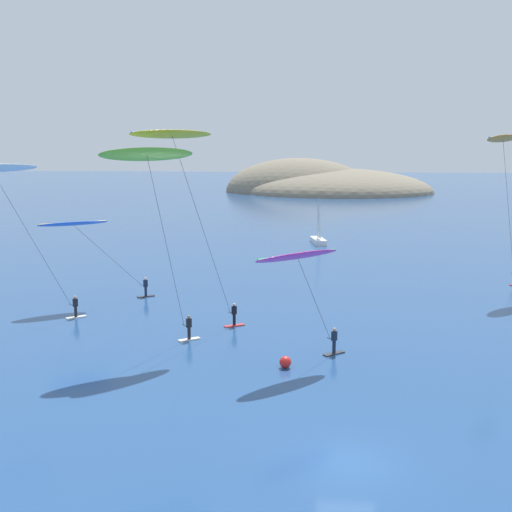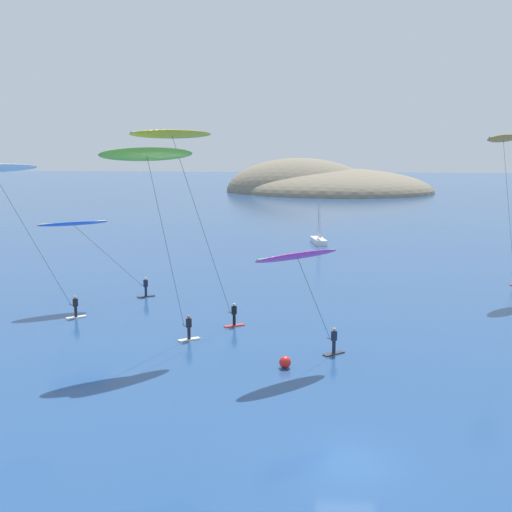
% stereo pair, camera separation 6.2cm
% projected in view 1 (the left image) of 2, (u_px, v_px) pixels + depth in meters
% --- Properties ---
extents(ground_plane, '(600.00, 600.00, 0.00)m').
position_uv_depth(ground_plane, '(348.00, 463.00, 26.31)').
color(ground_plane, navy).
extents(headland_island, '(58.52, 47.37, 19.05)m').
position_uv_depth(headland_island, '(319.00, 192.00, 182.23)').
color(headland_island, '#7A705B').
rests_on(headland_island, ground).
extents(sailboat_near, '(2.36, 5.97, 5.70)m').
position_uv_depth(sailboat_near, '(318.00, 238.00, 85.68)').
color(sailboat_near, white).
rests_on(sailboat_near, ground).
extents(kitesurfer_lime, '(5.82, 4.65, 12.83)m').
position_uv_depth(kitesurfer_lime, '(150.00, 167.00, 39.84)').
color(kitesurfer_lime, silver).
rests_on(kitesurfer_lime, ground).
extents(kitesurfer_yellow, '(6.67, 7.06, 13.92)m').
position_uv_depth(kitesurfer_yellow, '(177.00, 150.00, 41.04)').
color(kitesurfer_yellow, red).
rests_on(kitesurfer_yellow, ground).
extents(kitesurfer_blue, '(8.25, 6.28, 7.00)m').
position_uv_depth(kitesurfer_blue, '(79.00, 229.00, 51.54)').
color(kitesurfer_blue, '#2D2D33').
rests_on(kitesurfer_blue, ground).
extents(kitesurfer_orange, '(5.35, 5.50, 13.89)m').
position_uv_depth(kitesurfer_orange, '(504.00, 151.00, 56.02)').
color(kitesurfer_orange, red).
rests_on(kitesurfer_orange, ground).
extents(kitesurfer_magenta, '(5.60, 5.29, 6.93)m').
position_uv_depth(kitesurfer_magenta, '(301.00, 263.00, 37.30)').
color(kitesurfer_magenta, '#2D2D33').
rests_on(kitesurfer_magenta, ground).
extents(marker_buoy, '(0.70, 0.70, 0.70)m').
position_uv_depth(marker_buoy, '(285.00, 362.00, 37.50)').
color(marker_buoy, red).
rests_on(marker_buoy, ground).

